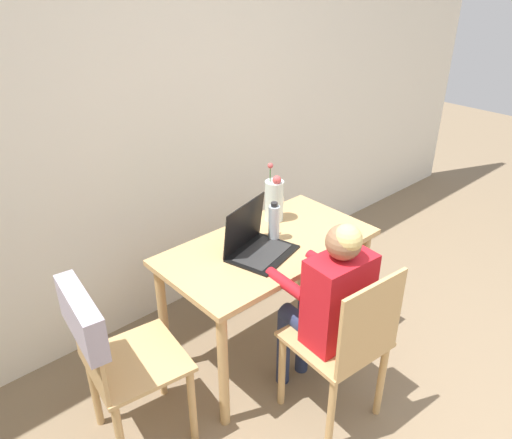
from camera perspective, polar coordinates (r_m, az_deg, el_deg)
wall_back at (r=2.85m, az=-11.54°, el=11.47°), size 6.40×0.05×2.50m
dining_table at (r=2.66m, az=1.38°, el=-4.70°), size 1.14×0.60×0.70m
chair_occupied at (r=2.38m, az=10.11°, el=-13.93°), size 0.43×0.43×0.87m
chair_spare at (r=2.23m, az=-16.77°, el=-13.62°), size 0.48×0.45×0.88m
person_seated at (r=2.32m, az=8.37°, el=-8.91°), size 0.34×0.44×1.06m
laptop at (r=2.51m, az=-0.12°, el=-2.56°), size 0.38×0.33×0.26m
flower_vase at (r=2.79m, az=2.10°, el=2.35°), size 0.11×0.11×0.34m
water_bottle at (r=2.60m, az=2.07°, el=-0.32°), size 0.06×0.06×0.22m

